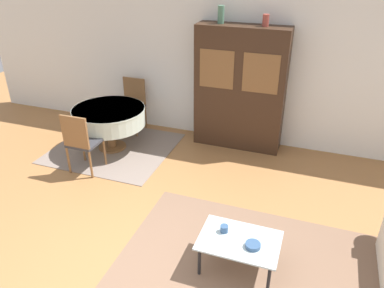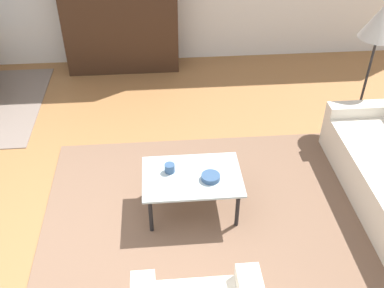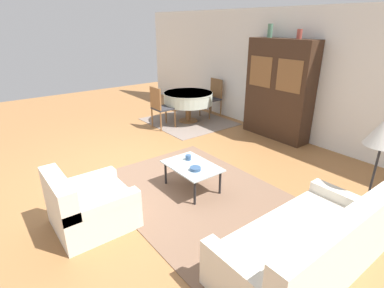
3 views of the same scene
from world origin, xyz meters
TOP-DOWN VIEW (x-y plane):
  - ground_plane at (0.00, 0.00)m, footprint 14.00×14.00m
  - wall_back at (0.00, 3.63)m, footprint 10.00×0.06m
  - area_rug at (1.22, 0.43)m, footprint 2.98×2.21m
  - dining_rug at (-1.66, 2.47)m, footprint 2.02×1.85m
  - couch at (3.08, 0.40)m, footprint 0.93×1.96m
  - armchair at (1.00, -1.09)m, footprint 0.86×0.92m
  - coffee_table at (1.07, 0.47)m, footprint 0.87×0.60m
  - display_cabinet at (0.36, 3.37)m, footprint 1.51×0.43m
  - dining_table at (-1.69, 2.47)m, footprint 1.24×1.24m
  - dining_chair_near at (-1.69, 1.63)m, footprint 0.44×0.44m
  - dining_chair_far at (-1.69, 3.31)m, footprint 0.44×0.44m
  - floor_lamp at (3.08, 1.68)m, footprint 0.40×0.40m
  - cup at (0.88, 0.54)m, footprint 0.09×0.09m
  - bowl at (1.23, 0.41)m, footprint 0.16×0.16m
  - vase_tall at (-0.02, 3.37)m, footprint 0.10×0.10m
  - vase_short at (0.69, 3.37)m, footprint 0.10×0.10m

SIDE VIEW (x-z plane):
  - ground_plane at x=0.00m, z-range 0.00..0.00m
  - area_rug at x=1.22m, z-range 0.00..0.01m
  - dining_rug at x=-1.66m, z-range 0.00..0.01m
  - couch at x=3.08m, z-range -0.12..0.68m
  - armchair at x=1.00m, z-range -0.11..0.67m
  - coffee_table at x=1.07m, z-range 0.17..0.56m
  - bowl at x=1.23m, z-range 0.41..0.45m
  - cup at x=0.88m, z-range 0.41..0.49m
  - dining_chair_near at x=-1.69m, z-range 0.07..1.06m
  - dining_chair_far at x=-1.69m, z-range 0.07..1.06m
  - dining_table at x=-1.69m, z-range 0.23..0.98m
  - display_cabinet at x=0.36m, z-range 0.00..2.10m
  - floor_lamp at x=3.08m, z-range 0.49..1.93m
  - wall_back at x=0.00m, z-range 0.00..2.70m
  - vase_short at x=0.69m, z-range 2.10..2.28m
  - vase_tall at x=-0.02m, z-range 2.10..2.37m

